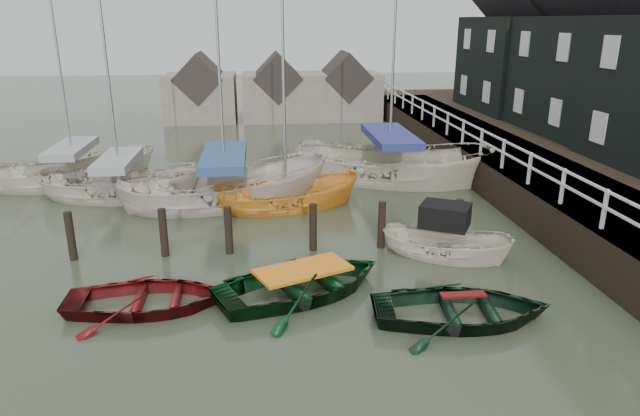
{
  "coord_description": "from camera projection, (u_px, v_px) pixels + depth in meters",
  "views": [
    {
      "loc": [
        -0.22,
        -12.26,
        6.35
      ],
      "look_at": [
        1.36,
        2.62,
        1.4
      ],
      "focal_mm": 32.0,
      "sensor_mm": 36.0,
      "label": 1
    }
  ],
  "objects": [
    {
      "name": "far_sheds",
      "position": [
        275.0,
        91.0,
        37.63
      ],
      "size": [
        14.0,
        4.08,
        4.39
      ],
      "color": "#665B51",
      "rests_on": "ground"
    },
    {
      "name": "mooring_pilings",
      "position": [
        232.0,
        237.0,
        16.15
      ],
      "size": [
        13.72,
        0.22,
        1.8
      ],
      "color": "black",
      "rests_on": "ground"
    },
    {
      "name": "sailboat_b",
      "position": [
        226.0,
        202.0,
        20.67
      ],
      "size": [
        7.98,
        4.27,
        12.68
      ],
      "rotation": [
        0.0,
        0.0,
        1.77
      ],
      "color": "beige",
      "rests_on": "ground"
    },
    {
      "name": "pier",
      "position": [
        495.0,
        162.0,
        23.75
      ],
      "size": [
        3.04,
        32.0,
        2.7
      ],
      "color": "black",
      "rests_on": "ground"
    },
    {
      "name": "sailboat_e",
      "position": [
        76.0,
        183.0,
        23.11
      ],
      "size": [
        6.82,
        4.35,
        10.82
      ],
      "rotation": [
        0.0,
        0.0,
        1.9
      ],
      "color": "beige",
      "rests_on": "ground"
    },
    {
      "name": "sailboat_a",
      "position": [
        122.0,
        196.0,
        21.36
      ],
      "size": [
        6.46,
        3.25,
        10.94
      ],
      "rotation": [
        0.0,
        0.0,
        1.41
      ],
      "color": "beige",
      "rests_on": "ground"
    },
    {
      "name": "ground",
      "position": [
        275.0,
        300.0,
        13.59
      ],
      "size": [
        120.0,
        120.0,
        0.0
      ],
      "primitive_type": "plane",
      "color": "#2E3723",
      "rests_on": "ground"
    },
    {
      "name": "rowboat_dkgreen",
      "position": [
        461.0,
        320.0,
        12.68
      ],
      "size": [
        4.22,
        3.19,
        0.82
      ],
      "primitive_type": "imported",
      "rotation": [
        0.0,
        0.0,
        1.48
      ],
      "color": "black",
      "rests_on": "ground"
    },
    {
      "name": "motorboat",
      "position": [
        445.0,
        253.0,
        16.03
      ],
      "size": [
        3.87,
        3.0,
        2.2
      ],
      "rotation": [
        0.0,
        0.0,
        1.06
      ],
      "color": "beige",
      "rests_on": "ground"
    },
    {
      "name": "land_strip",
      "position": [
        617.0,
        175.0,
        24.53
      ],
      "size": [
        14.0,
        38.0,
        1.5
      ],
      "primitive_type": "cube",
      "color": "black",
      "rests_on": "ground"
    },
    {
      "name": "sailboat_d",
      "position": [
        389.0,
        179.0,
        23.62
      ],
      "size": [
        8.78,
        6.19,
        11.75
      ],
      "rotation": [
        0.0,
        0.0,
        1.15
      ],
      "color": "beige",
      "rests_on": "ground"
    },
    {
      "name": "sailboat_c",
      "position": [
        286.0,
        207.0,
        20.29
      ],
      "size": [
        5.6,
        2.85,
        10.96
      ],
      "rotation": [
        0.0,
        0.0,
        1.73
      ],
      "color": "orange",
      "rests_on": "ground"
    },
    {
      "name": "rowboat_green",
      "position": [
        303.0,
        294.0,
        13.87
      ],
      "size": [
        5.22,
        4.57,
        0.9
      ],
      "primitive_type": "imported",
      "rotation": [
        0.0,
        0.0,
        1.98
      ],
      "color": "black",
      "rests_on": "ground"
    },
    {
      "name": "rowboat_red",
      "position": [
        150.0,
        308.0,
        13.2
      ],
      "size": [
        3.77,
        2.71,
        0.78
      ],
      "primitive_type": "imported",
      "rotation": [
        0.0,
        0.0,
        1.58
      ],
      "color": "#500B0B",
      "rests_on": "ground"
    }
  ]
}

